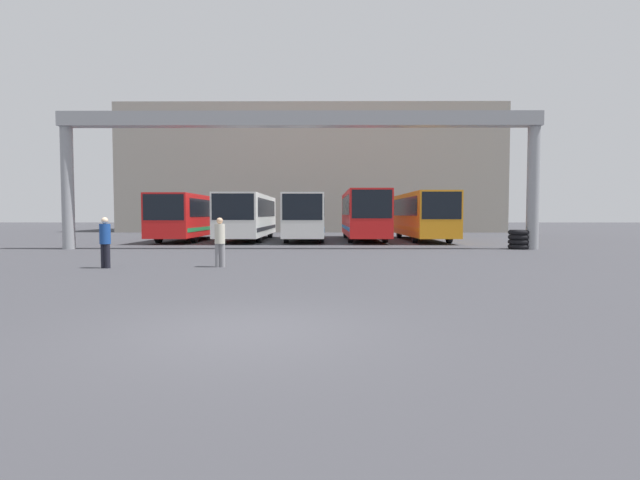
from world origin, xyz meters
TOP-DOWN VIEW (x-y plane):
  - ground_plane at (0.00, 0.00)m, footprint 200.00×200.00m
  - building_backdrop at (0.00, 46.47)m, footprint 37.81×12.00m
  - overhead_gantry at (0.00, 17.54)m, footprint 23.73×0.80m
  - bus_slot_0 at (-7.78, 26.07)m, footprint 2.53×10.99m
  - bus_slot_1 at (-3.89, 26.37)m, footprint 2.61×11.58m
  - bus_slot_2 at (0.00, 25.70)m, footprint 2.48×10.25m
  - bus_slot_3 at (3.89, 26.41)m, footprint 2.48×11.66m
  - bus_slot_4 at (7.78, 26.06)m, footprint 2.45×10.98m
  - pedestrian_mid_left at (-2.24, 9.07)m, footprint 0.34×0.34m
  - pedestrian_near_left at (-5.87, 8.71)m, footprint 0.34×0.34m
  - tire_stack at (10.98, 17.71)m, footprint 1.04×1.04m

SIDE VIEW (x-z plane):
  - ground_plane at x=0.00m, z-range 0.00..0.00m
  - tire_stack at x=10.98m, z-range 0.00..0.96m
  - pedestrian_mid_left at x=-2.24m, z-range 0.05..1.68m
  - pedestrian_near_left at x=-5.87m, z-range 0.05..1.69m
  - bus_slot_0 at x=-7.78m, z-range 0.23..3.20m
  - bus_slot_2 at x=0.00m, z-range 0.23..3.23m
  - bus_slot_1 at x=-3.89m, z-range 0.23..3.24m
  - bus_slot_4 at x=7.78m, z-range 0.24..3.35m
  - bus_slot_3 at x=3.89m, z-range 0.25..3.46m
  - overhead_gantry at x=0.00m, z-range 2.20..8.97m
  - building_backdrop at x=0.00m, z-range 0.00..12.45m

